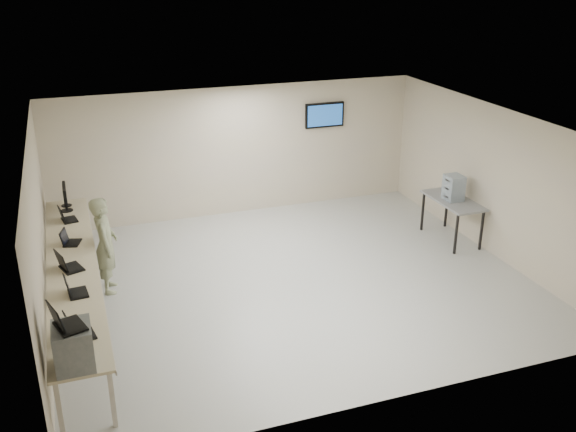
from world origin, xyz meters
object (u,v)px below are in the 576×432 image
object	(u,v)px
workbench	(73,269)
soldier	(106,245)
equipment_box	(73,346)
side_table	(453,203)

from	to	relation	value
workbench	soldier	xyz separation A→B (m)	(0.54, 0.72, 0.01)
workbench	equipment_box	distance (m)	2.77
soldier	side_table	xyz separation A→B (m)	(6.64, -0.11, -0.05)
workbench	side_table	distance (m)	7.21
workbench	soldier	distance (m)	0.90
equipment_box	side_table	world-z (taller)	equipment_box
equipment_box	workbench	bearing A→B (deg)	88.55
workbench	soldier	world-z (taller)	soldier
workbench	soldier	size ratio (longest dim) A/B	3.57
workbench	equipment_box	xyz separation A→B (m)	(-0.06, -2.75, 0.33)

